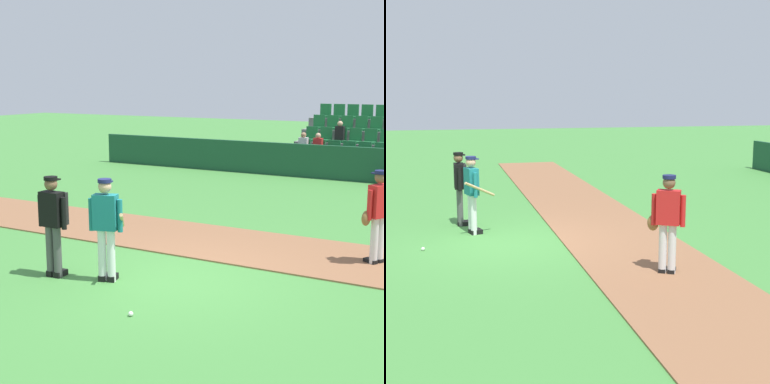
# 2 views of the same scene
# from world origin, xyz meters

# --- Properties ---
(ground_plane) EXTENTS (80.00, 80.00, 0.00)m
(ground_plane) POSITION_xyz_m (0.00, 0.00, 0.00)
(ground_plane) COLOR #42843A
(infield_dirt_path) EXTENTS (28.00, 2.51, 0.03)m
(infield_dirt_path) POSITION_xyz_m (0.00, 2.42, 0.01)
(infield_dirt_path) COLOR brown
(infield_dirt_path) RESTS_ON ground
(batter_teal_jersey) EXTENTS (0.74, 0.69, 1.76)m
(batter_teal_jersey) POSITION_xyz_m (-0.96, -0.63, 0.97)
(batter_teal_jersey) COLOR white
(batter_teal_jersey) RESTS_ON ground
(umpire_home_plate) EXTENTS (0.59, 0.31, 1.76)m
(umpire_home_plate) POSITION_xyz_m (-1.91, -0.86, 1.00)
(umpire_home_plate) COLOR #4C4C4C
(umpire_home_plate) RESTS_ON ground
(runner_red_jersey) EXTENTS (0.47, 0.59, 1.76)m
(runner_red_jersey) POSITION_xyz_m (2.82, 2.51, 0.96)
(runner_red_jersey) COLOR silver
(runner_red_jersey) RESTS_ON ground
(baseball) EXTENTS (0.07, 0.07, 0.07)m
(baseball) POSITION_xyz_m (0.25, -1.70, 0.04)
(baseball) COLOR white
(baseball) RESTS_ON ground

